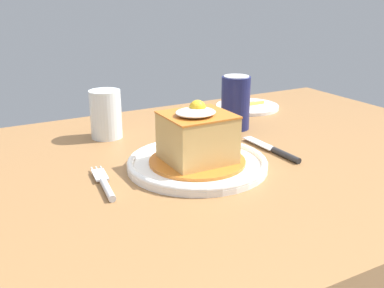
{
  "coord_description": "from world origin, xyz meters",
  "views": [
    {
      "loc": [
        -0.46,
        -0.7,
        1.06
      ],
      "look_at": [
        -0.08,
        -0.01,
        0.78
      ],
      "focal_mm": 42.44,
      "sensor_mm": 36.0,
      "label": 1
    }
  ],
  "objects": [
    {
      "name": "dining_table",
      "position": [
        0.0,
        0.0,
        0.63
      ],
      "size": [
        1.17,
        0.81,
        0.74
      ],
      "color": "olive",
      "rests_on": "ground_plane"
    },
    {
      "name": "main_plate",
      "position": [
        -0.08,
        -0.03,
        0.75
      ],
      "size": [
        0.26,
        0.26,
        0.02
      ],
      "color": "white",
      "rests_on": "dining_table"
    },
    {
      "name": "sandwich_meal",
      "position": [
        -0.08,
        -0.03,
        0.8
      ],
      "size": [
        0.18,
        0.18,
        0.12
      ],
      "color": "#C66B23",
      "rests_on": "main_plate"
    },
    {
      "name": "fork",
      "position": [
        -0.26,
        -0.04,
        0.75
      ],
      "size": [
        0.03,
        0.14,
        0.01
      ],
      "color": "silver",
      "rests_on": "dining_table"
    },
    {
      "name": "knife",
      "position": [
        0.1,
        -0.05,
        0.75
      ],
      "size": [
        0.02,
        0.17,
        0.01
      ],
      "color": "#262628",
      "rests_on": "dining_table"
    },
    {
      "name": "soda_can",
      "position": [
        0.12,
        0.14,
        0.81
      ],
      "size": [
        0.07,
        0.07,
        0.12
      ],
      "color": "#191E51",
      "rests_on": "dining_table"
    },
    {
      "name": "drinking_glass",
      "position": [
        -0.17,
        0.22,
        0.79
      ],
      "size": [
        0.07,
        0.07,
        0.1
      ],
      "color": "gold",
      "rests_on": "dining_table"
    },
    {
      "name": "side_plate_fries",
      "position": [
        0.25,
        0.28,
        0.75
      ],
      "size": [
        0.17,
        0.17,
        0.02
      ],
      "color": "white",
      "rests_on": "dining_table"
    }
  ]
}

